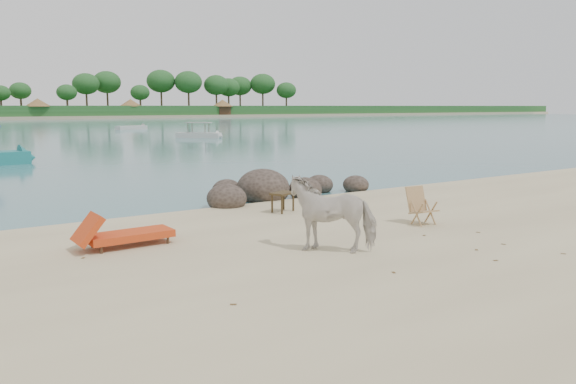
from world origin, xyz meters
name	(u,v)px	position (x,y,z in m)	size (l,w,h in m)	color
boulders	(272,190)	(2.74, 6.77, 0.23)	(6.44, 2.93, 1.27)	#302720
cow	(332,214)	(0.15, 0.25, 0.77)	(0.83, 1.81, 1.53)	silver
side_table	(283,203)	(1.54, 4.25, 0.28)	(0.69, 0.45, 0.56)	#302413
lounge_chair	(130,232)	(-3.26, 2.85, 0.33)	(2.20, 0.77, 0.66)	#C84617
deck_chair	(424,207)	(3.58, 0.89, 0.47)	(0.60, 0.66, 0.94)	tan
boat_mid	(198,125)	(15.96, 41.24, 1.21)	(4.94, 1.11, 2.42)	#B8B9B4
boat_far	(131,127)	(16.80, 63.81, 0.29)	(4.92, 1.11, 0.57)	#B8B8B4
dead_leaves	(384,253)	(0.90, -0.54, 0.00)	(8.47, 6.65, 0.00)	brown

